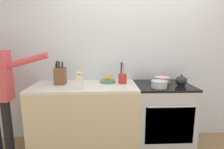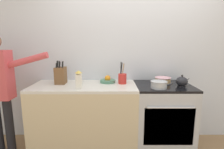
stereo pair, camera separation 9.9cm
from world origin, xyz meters
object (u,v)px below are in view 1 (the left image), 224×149
object	(u,v)px
stove_range	(162,116)
fruit_bowl	(108,80)
layer_cake	(162,80)
utensil_crock	(122,78)
tea_kettle	(181,81)
knife_block	(60,76)
milk_carton	(80,80)
mixing_bowl	(159,84)

from	to	relation	value
stove_range	fruit_bowl	size ratio (longest dim) A/B	4.21
layer_cake	utensil_crock	world-z (taller)	utensil_crock
utensil_crock	layer_cake	bearing A→B (deg)	3.98
stove_range	fruit_bowl	world-z (taller)	fruit_bowl
stove_range	tea_kettle	xyz separation A→B (m)	(0.22, -0.06, 0.52)
knife_block	milk_carton	xyz separation A→B (m)	(0.30, -0.26, -0.01)
fruit_bowl	utensil_crock	bearing A→B (deg)	-18.73
utensil_crock	mixing_bowl	bearing A→B (deg)	-28.58
stove_range	fruit_bowl	bearing A→B (deg)	168.89
mixing_bowl	utensil_crock	xyz separation A→B (m)	(-0.45, 0.24, 0.03)
tea_kettle	mixing_bowl	size ratio (longest dim) A/B	0.87
stove_range	tea_kettle	size ratio (longest dim) A/B	5.02
layer_cake	tea_kettle	xyz separation A→B (m)	(0.20, -0.18, 0.03)
milk_carton	utensil_crock	bearing A→B (deg)	24.76
fruit_bowl	milk_carton	bearing A→B (deg)	-137.11
stove_range	layer_cake	bearing A→B (deg)	80.12
stove_range	milk_carton	size ratio (longest dim) A/B	4.06
mixing_bowl	milk_carton	bearing A→B (deg)	-179.23
layer_cake	utensil_crock	size ratio (longest dim) A/B	0.89
layer_cake	knife_block	distance (m)	1.44
layer_cake	fruit_bowl	distance (m)	0.79
knife_block	utensil_crock	bearing A→B (deg)	-0.07
utensil_crock	milk_carton	distance (m)	0.62
tea_kettle	milk_carton	bearing A→B (deg)	-175.03
utensil_crock	tea_kettle	bearing A→B (deg)	-10.26
layer_cake	utensil_crock	bearing A→B (deg)	-176.02
layer_cake	milk_carton	distance (m)	1.18
layer_cake	knife_block	size ratio (longest dim) A/B	0.83
tea_kettle	fruit_bowl	bearing A→B (deg)	167.92
layer_cake	mixing_bowl	bearing A→B (deg)	-114.95
mixing_bowl	knife_block	xyz separation A→B (m)	(-1.31, 0.25, 0.07)
knife_block	milk_carton	bearing A→B (deg)	-40.60
utensil_crock	milk_carton	bearing A→B (deg)	-155.24
mixing_bowl	fruit_bowl	xyz separation A→B (m)	(-0.65, 0.31, -0.01)
mixing_bowl	utensil_crock	distance (m)	0.51
layer_cake	mixing_bowl	xyz separation A→B (m)	(-0.13, -0.28, 0.01)
stove_range	mixing_bowl	world-z (taller)	mixing_bowl
knife_block	mixing_bowl	bearing A→B (deg)	-10.61
mixing_bowl	layer_cake	bearing A→B (deg)	65.05
fruit_bowl	milk_carton	world-z (taller)	milk_carton
knife_block	fruit_bowl	bearing A→B (deg)	6.01
mixing_bowl	tea_kettle	bearing A→B (deg)	17.24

